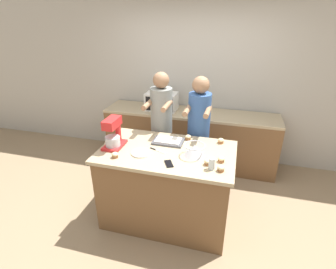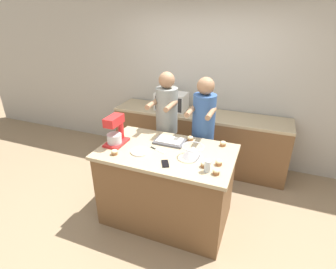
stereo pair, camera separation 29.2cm
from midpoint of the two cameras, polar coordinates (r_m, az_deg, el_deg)
name	(u,v)px [view 1 (the left image)]	position (r m, az deg, el deg)	size (l,w,h in m)	color
ground_plane	(167,216)	(3.52, -2.69, -17.38)	(16.00, 16.00, 0.00)	#937A5B
back_wall	(195,80)	(4.44, 4.08, 11.63)	(10.00, 0.06, 2.70)	#B2ADA3
island_counter	(167,185)	(3.22, -2.87, -11.05)	(1.53, 0.92, 0.96)	brown
back_counter	(189,138)	(4.41, 2.82, -0.73)	(2.80, 0.60, 0.92)	brown
person_left	(162,130)	(3.60, -3.74, 1.04)	(0.31, 0.49, 1.70)	brown
person_right	(198,134)	(3.48, 4.21, -0.01)	(0.31, 0.49, 1.68)	#33384C
stand_mixer	(113,134)	(3.08, -14.48, -0.04)	(0.20, 0.30, 0.35)	red
mixing_bowl	(194,150)	(2.83, 2.84, -3.42)	(0.24, 0.24, 0.13)	#BCBCC1
baking_tray	(168,141)	(3.14, -2.60, -1.48)	(0.36, 0.24, 0.04)	#4C4C51
microwave_oven	(162,101)	(4.31, -3.38, 7.19)	(0.50, 0.33, 0.28)	silver
cell_phone	(169,164)	(2.71, -2.92, -6.44)	(0.13, 0.16, 0.01)	black
drinking_glass	(212,164)	(2.61, 6.36, -6.43)	(0.06, 0.06, 0.12)	silver
small_plate	(141,153)	(2.93, -8.78, -4.06)	(0.21, 0.21, 0.02)	white
knife	(157,150)	(2.97, -5.29, -3.49)	(0.21, 0.10, 0.01)	#BCBCC1
cupcake_0	(221,159)	(2.76, 8.55, -5.47)	(0.07, 0.07, 0.06)	#9E6038
cupcake_1	(208,162)	(2.69, 5.58, -6.09)	(0.07, 0.07, 0.06)	#9E6038
cupcake_2	(118,136)	(3.31, -13.39, -0.45)	(0.07, 0.07, 0.06)	#9E6038
cupcake_3	(221,141)	(3.15, 8.87, -1.43)	(0.07, 0.07, 0.06)	#9E6038
cupcake_4	(221,168)	(2.61, 8.30, -7.43)	(0.07, 0.07, 0.06)	#9E6038
cupcake_5	(115,155)	(2.90, -14.33, -4.42)	(0.07, 0.07, 0.06)	#9E6038
cupcake_6	(188,137)	(3.20, 1.80, -0.68)	(0.07, 0.07, 0.06)	#9E6038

